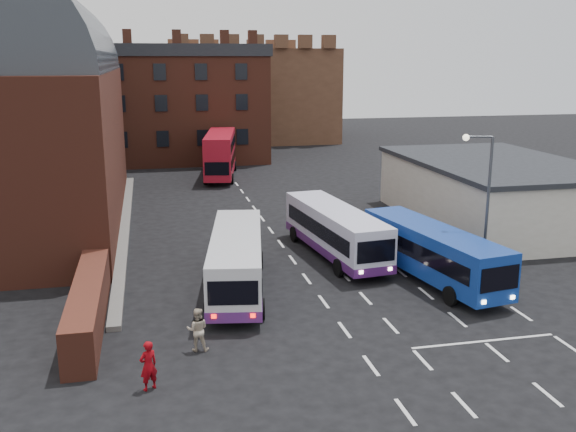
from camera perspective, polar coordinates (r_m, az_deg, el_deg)
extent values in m
plane|color=black|center=(27.37, 4.55, -9.40)|extent=(180.00, 180.00, 0.00)
cube|color=#602B1E|center=(46.10, -22.41, 5.59)|extent=(12.00, 28.00, 10.00)
cylinder|color=#1E2328|center=(45.75, -23.00, 11.79)|extent=(12.00, 26.00, 12.00)
cube|color=#602B1E|center=(27.97, -17.31, -7.50)|extent=(1.20, 10.00, 1.80)
cube|color=beige|center=(45.02, 17.85, 1.92)|extent=(10.00, 16.00, 4.00)
cube|color=#282B30|center=(44.66, 18.05, 4.55)|extent=(10.40, 16.40, 0.30)
cube|color=brown|center=(70.24, -11.28, 9.26)|extent=(22.00, 10.00, 11.00)
cube|color=brown|center=(91.15, -3.92, 10.79)|extent=(22.00, 22.00, 12.00)
cube|color=silver|center=(30.47, -4.60, -3.73)|extent=(3.92, 10.32, 2.29)
cube|color=black|center=(30.43, -4.60, -3.49)|extent=(3.78, 9.15, 0.82)
cylinder|color=black|center=(33.93, -6.35, -3.96)|extent=(0.40, 0.95, 0.92)
cylinder|color=black|center=(27.56, -7.17, -8.27)|extent=(0.40, 0.95, 0.92)
cylinder|color=black|center=(33.86, -2.47, -3.92)|extent=(0.40, 0.95, 0.92)
cylinder|color=black|center=(27.48, -2.35, -8.23)|extent=(0.40, 0.95, 0.92)
cube|color=silver|center=(35.64, 4.21, -1.13)|extent=(3.42, 10.26, 2.29)
cube|color=black|center=(35.60, 4.21, -0.91)|extent=(3.35, 9.07, 0.82)
cylinder|color=black|center=(33.65, 8.11, -4.17)|extent=(0.36, 0.94, 0.91)
cylinder|color=black|center=(39.54, 3.68, -1.33)|extent=(0.36, 0.94, 0.91)
cylinder|color=black|center=(32.71, 4.53, -4.60)|extent=(0.36, 0.94, 0.91)
cylinder|color=black|center=(38.74, 0.56, -1.62)|extent=(0.36, 0.94, 0.91)
cube|color=navy|center=(32.46, 12.71, -3.00)|extent=(3.87, 10.09, 2.24)
cube|color=black|center=(32.43, 12.73, -2.77)|extent=(3.72, 8.91, 0.81)
cylinder|color=black|center=(31.11, 17.60, -6.23)|extent=(0.40, 0.92, 0.90)
cylinder|color=black|center=(36.15, 10.95, -3.03)|extent=(0.40, 0.92, 0.90)
cylinder|color=black|center=(29.79, 14.24, -6.90)|extent=(0.40, 0.92, 0.90)
cylinder|color=black|center=(35.02, 7.87, -3.46)|extent=(0.40, 0.92, 0.90)
cube|color=#AD1225|center=(59.76, -6.04, 5.60)|extent=(4.09, 10.59, 3.67)
cube|color=black|center=(59.84, -6.02, 5.11)|extent=(3.94, 9.42, 0.85)
cylinder|color=black|center=(56.75, -5.00, 3.31)|extent=(0.42, 0.97, 0.94)
cylinder|color=black|center=(63.60, -4.74, 4.46)|extent=(0.42, 0.97, 0.94)
cylinder|color=black|center=(56.91, -7.37, 3.28)|extent=(0.42, 0.97, 0.94)
cylinder|color=black|center=(63.74, -6.86, 4.43)|extent=(0.42, 0.97, 0.94)
cylinder|color=#464A50|center=(32.82, 17.29, 0.52)|extent=(0.14, 0.14, 7.15)
cylinder|color=#464A50|center=(32.09, 16.65, 6.77)|extent=(1.22, 0.45, 0.09)
sphere|color=#FFF2CC|center=(31.97, 15.54, 6.74)|extent=(0.32, 0.32, 0.32)
imported|color=maroon|center=(22.32, -12.31, -12.86)|extent=(0.75, 0.67, 1.74)
imported|color=#B5A58E|center=(24.76, -8.05, -9.96)|extent=(0.91, 0.76, 1.69)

